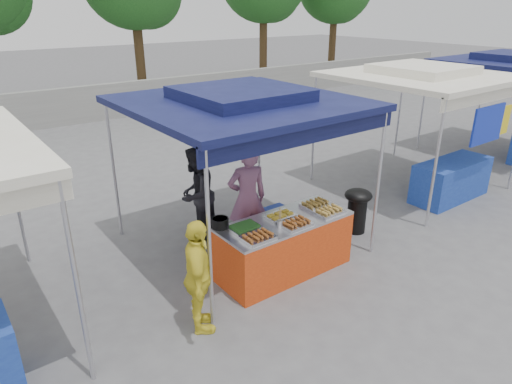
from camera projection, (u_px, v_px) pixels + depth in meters
ground_plane at (280, 268)px, 6.92m from camera, size 80.00×80.00×0.00m
back_wall at (65, 107)px, 14.82m from camera, size 40.00×0.25×1.20m
main_canopy at (241, 102)px, 6.73m from camera, size 3.20×3.20×2.57m
neighbor_stall_right at (435, 116)px, 9.22m from camera, size 3.20×3.20×2.57m
vendor_table at (285, 246)px, 6.68m from camera, size 2.00×0.80×0.85m
food_tray_fl at (258, 237)px, 5.96m from camera, size 0.42×0.30×0.07m
food_tray_fm at (296, 224)px, 6.32m from camera, size 0.42×0.30×0.07m
food_tray_fr at (329, 212)px, 6.70m from camera, size 0.42×0.30×0.07m
food_tray_bl at (245, 228)px, 6.22m from camera, size 0.42×0.30×0.07m
food_tray_bm at (280, 216)px, 6.57m from camera, size 0.42×0.30×0.07m
food_tray_br at (316, 204)px, 6.93m from camera, size 0.42×0.30×0.07m
cooking_pot at (220, 223)px, 6.28m from camera, size 0.24×0.24×0.14m
skewer_cup at (280, 224)px, 6.28m from camera, size 0.08×0.08×0.10m
wok_burner at (357, 207)px, 7.86m from camera, size 0.47×0.47×0.80m
crate_left at (242, 250)px, 7.09m from camera, size 0.55×0.38×0.33m
crate_right at (274, 234)px, 7.62m from camera, size 0.50×0.35×0.30m
crate_stacked at (274, 218)px, 7.50m from camera, size 0.50×0.35×0.30m
vendor_woman at (247, 198)px, 7.17m from camera, size 0.73×0.59×1.75m
helper_man at (196, 194)px, 7.51m from camera, size 0.99×0.94×1.62m
customer_person at (198, 278)px, 5.36m from camera, size 0.71×0.93×1.46m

